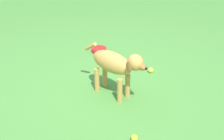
# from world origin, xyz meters

# --- Properties ---
(ground) EXTENTS (14.00, 14.00, 0.00)m
(ground) POSITION_xyz_m (0.00, 0.00, 0.00)
(ground) COLOR #478438
(dog) EXTENTS (0.49, 0.80, 0.60)m
(dog) POSITION_xyz_m (-0.01, -0.17, 0.40)
(dog) COLOR #C69347
(dog) RESTS_ON ground
(tennis_ball_0) EXTENTS (0.07, 0.07, 0.07)m
(tennis_ball_0) POSITION_xyz_m (0.62, -0.51, 0.03)
(tennis_ball_0) COLOR #CCE33B
(tennis_ball_0) RESTS_ON ground
(tennis_ball_1) EXTENTS (0.07, 0.07, 0.07)m
(tennis_ball_1) POSITION_xyz_m (-0.73, -0.51, 0.03)
(tennis_ball_1) COLOR #C6D629
(tennis_ball_1) RESTS_ON ground
(water_bowl) EXTENTS (0.22, 0.22, 0.06)m
(water_bowl) POSITION_xyz_m (1.08, 0.31, 0.03)
(water_bowl) COLOR red
(water_bowl) RESTS_ON ground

